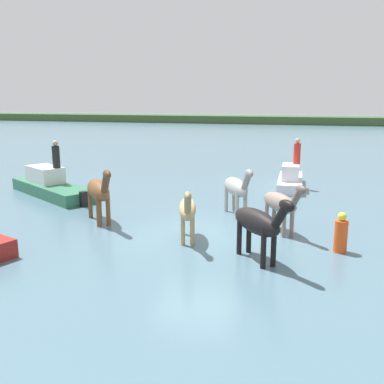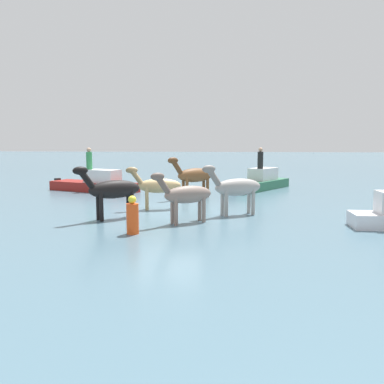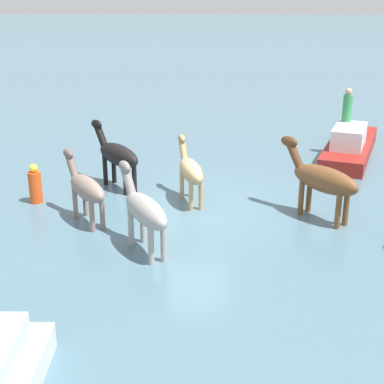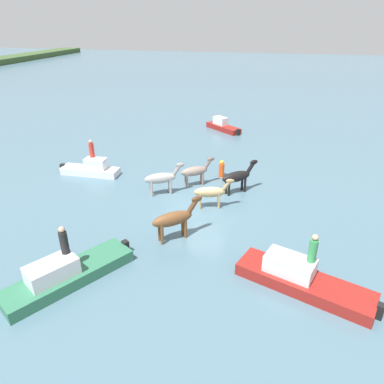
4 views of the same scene
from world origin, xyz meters
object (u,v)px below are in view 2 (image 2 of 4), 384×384
boat_skiff_near (259,184)px  buoy_channel_marker (133,217)px  horse_lead (158,186)px  horse_mid_herd (194,175)px  boat_dinghy_port (95,185)px  person_watcher_seated (89,159)px  horse_dark_mare (186,195)px  person_boatman_standing (260,159)px  horse_chestnut_trailing (113,190)px  horse_pinto_flank (236,187)px

boat_skiff_near → buoy_channel_marker: bearing=-168.2°
horse_lead → buoy_channel_marker: (4.36, 0.09, -0.44)m
horse_mid_herd → boat_skiff_near: horse_mid_herd is taller
boat_dinghy_port → person_watcher_seated: bearing=-130.3°
horse_dark_mare → person_watcher_seated: person_watcher_seated is taller
person_boatman_standing → buoy_channel_marker: person_boatman_standing is taller
horse_mid_herd → person_watcher_seated: person_watcher_seated is taller
horse_dark_mare → horse_chestnut_trailing: size_ratio=0.96×
horse_dark_mare → horse_pinto_flank: bearing=-169.9°
boat_skiff_near → person_watcher_seated: person_watcher_seated is taller
buoy_channel_marker → person_boatman_standing: bearing=158.9°
horse_chestnut_trailing → horse_pinto_flank: (-1.23, 4.29, -0.01)m
horse_mid_herd → buoy_channel_marker: (7.78, -1.04, -0.59)m
horse_mid_herd → person_boatman_standing: size_ratio=1.86×
horse_mid_herd → boat_skiff_near: size_ratio=0.43×
person_boatman_standing → boat_dinghy_port: bearing=-80.7°
horse_pinto_flank → person_boatman_standing: bearing=-129.1°
horse_pinto_flank → boat_dinghy_port: size_ratio=0.43×
horse_mid_herd → boat_skiff_near: (-3.95, 3.32, -0.78)m
horse_lead → person_watcher_seated: 7.32m
horse_lead → horse_chestnut_trailing: (2.21, -1.17, 0.10)m
boat_skiff_near → person_boatman_standing: (0.30, 0.06, 1.43)m
person_boatman_standing → person_watcher_seated: (1.63, -9.33, 0.00)m
horse_lead → person_watcher_seated: person_watcher_seated is taller
horse_mid_herd → buoy_channel_marker: 7.87m
horse_chestnut_trailing → horse_pinto_flank: size_ratio=0.92×
person_boatman_standing → buoy_channel_marker: 12.31m
horse_dark_mare → person_watcher_seated: bearing=-86.9°
horse_mid_herd → buoy_channel_marker: bearing=42.3°
horse_pinto_flank → person_boatman_standing: person_boatman_standing is taller
boat_skiff_near → person_boatman_standing: size_ratio=4.34×
horse_lead → person_watcher_seated: bearing=-63.9°
horse_lead → horse_chestnut_trailing: horse_chestnut_trailing is taller
boat_dinghy_port → person_watcher_seated: (0.14, -0.26, 1.43)m
horse_mid_herd → person_boatman_standing: person_boatman_standing is taller
horse_pinto_flank → horse_dark_mare: bearing=15.7°
horse_mid_herd → boat_dinghy_port: 6.14m
horse_dark_mare → boat_skiff_near: bearing=-141.5°
horse_dark_mare → boat_dinghy_port: (-8.22, -6.04, -0.63)m
boat_dinghy_port → buoy_channel_marker: boat_dinghy_port is taller
person_boatman_standing → horse_mid_herd: bearing=-42.8°
horse_mid_herd → boat_dinghy_port: (-2.16, -5.70, -0.78)m
horse_chestnut_trailing → horse_mid_herd: (-5.63, 2.29, 0.06)m
horse_mid_herd → horse_pinto_flank: size_ratio=0.97×
buoy_channel_marker → boat_skiff_near: bearing=159.6°
horse_dark_mare → horse_chestnut_trailing: bearing=-44.1°
horse_dark_mare → horse_mid_herd: 6.07m
boat_dinghy_port → person_boatman_standing: person_boatman_standing is taller
horse_mid_herd → person_watcher_seated: bearing=-58.8°
horse_mid_herd → person_boatman_standing: bearing=-172.9°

